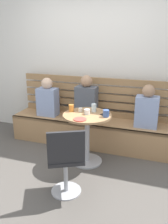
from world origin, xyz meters
name	(u,v)px	position (x,y,z in m)	size (l,w,h in m)	color
ground	(62,183)	(0.00, 0.00, 0.00)	(8.00, 8.00, 0.00)	#514C47
back_wall	(99,55)	(0.00, 1.64, 1.45)	(5.20, 0.10, 2.90)	silver
booth_bench	(91,132)	(0.00, 1.20, 0.22)	(2.70, 0.52, 0.44)	#A87C51
booth_backrest	(95,96)	(0.00, 1.44, 0.78)	(2.65, 0.04, 0.66)	#9A7249
cafe_table	(87,129)	(0.13, 0.61, 0.52)	(0.68, 0.68, 0.74)	#ADADB2
white_chair	(66,160)	(0.14, -0.20, 0.46)	(0.54, 0.54, 0.85)	#ADADB2
person_adult	(86,100)	(-0.08, 1.20, 0.77)	(0.34, 0.22, 0.73)	#4C515B
person_child_left	(147,109)	(0.89, 1.18, 0.73)	(0.34, 0.22, 0.65)	#8C9EC6
person_child_middle	(48,99)	(-0.78, 1.18, 0.73)	(0.34, 0.22, 0.66)	#8C9EC6
cup_tumbler_orange	(71,108)	(-0.13, 0.66, 0.79)	(0.07, 0.07, 0.10)	orange
cup_ceramic_white	(87,112)	(0.13, 0.62, 0.78)	(0.08, 0.08, 0.07)	white
cup_mug_blue	(106,113)	(0.40, 0.59, 0.79)	(0.08, 0.08, 0.10)	#3D5B9E
cup_espresso_small	(80,110)	(0.00, 0.69, 0.77)	(0.06, 0.06, 0.06)	silver
cup_glass_tall	(94,108)	(0.18, 0.74, 0.80)	(0.07, 0.07, 0.12)	silver
plate_small	(80,119)	(0.11, 0.37, 0.75)	(0.17, 0.17, 0.01)	#DB4C42
phone_on_table	(105,114)	(0.36, 0.69, 0.74)	(0.07, 0.14, 0.01)	black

